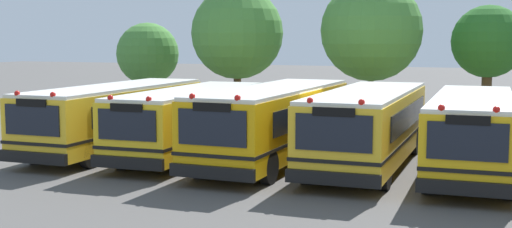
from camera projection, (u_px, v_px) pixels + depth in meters
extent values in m
plane|color=#514F4C|center=(320.00, 163.00, 22.82)|extent=(160.00, 160.00, 0.00)
cube|color=yellow|center=(117.00, 115.00, 25.36)|extent=(2.52, 9.60, 1.99)
cube|color=white|center=(116.00, 87.00, 25.24)|extent=(2.47, 9.40, 0.12)
cube|color=black|center=(32.00, 158.00, 20.93)|extent=(2.52, 0.17, 0.36)
cube|color=black|center=(32.00, 120.00, 20.85)|extent=(2.02, 0.07, 0.96)
cube|color=black|center=(150.00, 107.00, 25.16)|extent=(0.08, 7.47, 0.72)
cube|color=black|center=(93.00, 105.00, 26.04)|extent=(0.08, 7.47, 0.72)
cube|color=black|center=(117.00, 126.00, 25.41)|extent=(2.55, 9.69, 0.10)
sphere|color=red|center=(53.00, 95.00, 20.68)|extent=(0.18, 0.18, 0.18)
sphere|color=red|center=(17.00, 93.00, 21.16)|extent=(0.18, 0.18, 0.18)
cube|color=black|center=(31.00, 103.00, 20.78)|extent=(1.11, 0.09, 0.24)
cylinder|color=black|center=(90.00, 153.00, 21.92)|extent=(0.29, 1.00, 1.00)
cylinder|color=black|center=(35.00, 149.00, 22.69)|extent=(0.29, 1.00, 1.00)
cylinder|color=black|center=(180.00, 129.00, 27.85)|extent=(0.29, 1.00, 1.00)
cylinder|color=black|center=(134.00, 126.00, 28.62)|extent=(0.29, 1.00, 1.00)
cube|color=yellow|center=(191.00, 119.00, 24.28)|extent=(2.63, 9.12, 1.93)
cube|color=white|center=(191.00, 91.00, 24.16)|extent=(2.58, 8.94, 0.12)
cube|color=black|center=(127.00, 163.00, 20.06)|extent=(2.42, 0.23, 0.36)
cube|color=black|center=(127.00, 125.00, 19.98)|extent=(1.94, 0.12, 0.93)
cube|color=black|center=(225.00, 111.00, 24.13)|extent=(0.25, 7.06, 0.70)
cube|color=black|center=(165.00, 109.00, 24.92)|extent=(0.25, 7.06, 0.70)
cube|color=black|center=(192.00, 130.00, 24.32)|extent=(2.66, 9.21, 0.10)
sphere|color=red|center=(149.00, 99.00, 19.83)|extent=(0.18, 0.18, 0.18)
sphere|color=red|center=(110.00, 98.00, 20.26)|extent=(0.18, 0.18, 0.18)
cube|color=black|center=(126.00, 108.00, 19.91)|extent=(1.07, 0.11, 0.24)
cylinder|color=black|center=(180.00, 158.00, 21.09)|extent=(0.31, 1.01, 1.00)
cylinder|color=black|center=(122.00, 154.00, 21.78)|extent=(0.31, 1.01, 1.00)
cylinder|color=black|center=(245.00, 133.00, 26.58)|extent=(0.31, 1.01, 1.00)
cylinder|color=black|center=(197.00, 131.00, 27.27)|extent=(0.31, 1.01, 1.00)
cube|color=#EAA80C|center=(275.00, 121.00, 23.04)|extent=(2.73, 9.79, 2.10)
cube|color=white|center=(275.00, 89.00, 22.92)|extent=(2.67, 9.59, 0.12)
cube|color=black|center=(212.00, 173.00, 18.60)|extent=(2.58, 0.21, 0.36)
cube|color=black|center=(212.00, 128.00, 18.50)|extent=(2.07, 0.10, 1.01)
cube|color=black|center=(313.00, 112.00, 22.80)|extent=(0.20, 7.60, 0.76)
cube|color=black|center=(244.00, 109.00, 23.76)|extent=(0.20, 7.60, 0.76)
cube|color=black|center=(274.00, 133.00, 23.09)|extent=(2.76, 9.89, 0.10)
sphere|color=red|center=(237.00, 98.00, 18.31)|extent=(0.18, 0.18, 0.18)
sphere|color=red|center=(192.00, 96.00, 18.83)|extent=(0.18, 0.18, 0.18)
cube|color=black|center=(212.00, 107.00, 18.43)|extent=(1.14, 0.10, 0.24)
cylinder|color=black|center=(269.00, 167.00, 19.53)|extent=(0.30, 1.01, 1.00)
cylinder|color=black|center=(199.00, 162.00, 20.38)|extent=(0.30, 1.01, 1.00)
cylinder|color=black|center=(331.00, 137.00, 25.54)|extent=(0.30, 1.01, 1.00)
cylinder|color=black|center=(275.00, 134.00, 26.39)|extent=(0.30, 1.01, 1.00)
cube|color=yellow|center=(368.00, 125.00, 22.18)|extent=(2.62, 9.49, 2.05)
cube|color=white|center=(369.00, 92.00, 22.05)|extent=(2.57, 9.30, 0.12)
cube|color=black|center=(332.00, 179.00, 17.80)|extent=(2.59, 0.18, 0.36)
cube|color=black|center=(333.00, 133.00, 17.71)|extent=(2.08, 0.08, 0.99)
cube|color=black|center=(409.00, 116.00, 21.97)|extent=(0.11, 7.38, 0.74)
cube|color=black|center=(333.00, 113.00, 22.87)|extent=(0.11, 7.38, 0.74)
cube|color=black|center=(368.00, 137.00, 22.22)|extent=(2.65, 9.58, 0.10)
sphere|color=red|center=(362.00, 102.00, 17.53)|extent=(0.18, 0.18, 0.18)
sphere|color=red|center=(310.00, 101.00, 18.02)|extent=(0.18, 0.18, 0.18)
cube|color=black|center=(334.00, 112.00, 17.64)|extent=(1.14, 0.09, 0.24)
cylinder|color=black|center=(385.00, 172.00, 18.78)|extent=(0.29, 1.00, 1.00)
cylinder|color=black|center=(307.00, 167.00, 19.57)|extent=(0.29, 1.00, 1.00)
cylinder|color=black|center=(414.00, 141.00, 24.61)|extent=(0.29, 1.00, 1.00)
cylinder|color=black|center=(353.00, 138.00, 25.40)|extent=(0.29, 1.00, 1.00)
cube|color=yellow|center=(472.00, 131.00, 21.00)|extent=(2.63, 9.44, 1.98)
cube|color=white|center=(474.00, 98.00, 20.88)|extent=(2.58, 9.25, 0.12)
cube|color=black|center=(465.00, 188.00, 16.63)|extent=(2.41, 0.23, 0.36)
cube|color=black|center=(467.00, 142.00, 16.54)|extent=(1.94, 0.12, 0.95)
cube|color=black|center=(434.00, 119.00, 21.64)|extent=(0.25, 7.31, 0.71)
cube|color=black|center=(472.00, 144.00, 21.04)|extent=(2.66, 9.54, 0.10)
sphere|color=red|center=(496.00, 110.00, 16.40)|extent=(0.18, 0.18, 0.18)
sphere|color=red|center=(441.00, 108.00, 16.83)|extent=(0.18, 0.18, 0.18)
cube|color=black|center=(468.00, 120.00, 16.47)|extent=(1.07, 0.11, 0.24)
cylinder|color=black|center=(509.00, 181.00, 17.67)|extent=(0.31, 1.01, 1.00)
cylinder|color=black|center=(428.00, 175.00, 18.35)|extent=(0.31, 1.01, 1.00)
cylinder|color=black|center=(505.00, 146.00, 23.46)|extent=(0.31, 1.01, 1.00)
cylinder|color=black|center=(443.00, 143.00, 24.14)|extent=(0.31, 1.01, 1.00)
cylinder|color=#4C3823|center=(148.00, 97.00, 36.67)|extent=(0.34, 0.34, 2.14)
sphere|color=#478438|center=(148.00, 54.00, 36.41)|extent=(3.37, 3.37, 3.37)
sphere|color=#478438|center=(149.00, 49.00, 36.18)|extent=(2.63, 2.63, 2.63)
cylinder|color=#4C3823|center=(237.00, 95.00, 34.36)|extent=(0.38, 0.38, 2.75)
sphere|color=#478438|center=(237.00, 33.00, 34.01)|extent=(4.67, 4.67, 4.67)
sphere|color=#478438|center=(245.00, 39.00, 34.12)|extent=(3.35, 3.35, 3.35)
cylinder|color=#4C3823|center=(370.00, 98.00, 31.97)|extent=(0.29, 0.29, 2.81)
sphere|color=#478438|center=(372.00, 30.00, 31.61)|extent=(4.79, 4.79, 4.79)
sphere|color=#478438|center=(385.00, 35.00, 31.25)|extent=(3.18, 3.18, 3.18)
cylinder|color=#4C3823|center=(486.00, 99.00, 31.50)|extent=(0.47, 0.47, 2.82)
sphere|color=#286623|center=(488.00, 41.00, 31.20)|extent=(3.39, 3.39, 3.39)
sphere|color=#286623|center=(487.00, 41.00, 31.21)|extent=(1.93, 1.93, 1.93)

